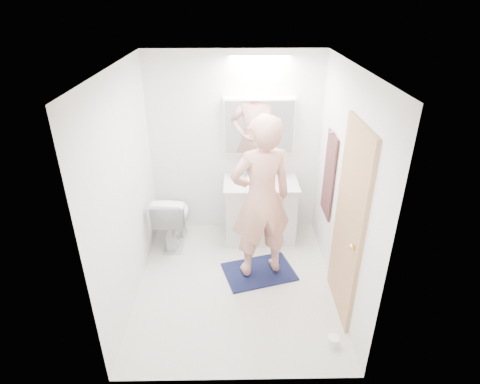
{
  "coord_description": "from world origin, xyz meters",
  "views": [
    {
      "loc": [
        -0.01,
        -3.5,
        2.99
      ],
      "look_at": [
        0.05,
        0.25,
        1.05
      ],
      "focal_mm": 29.19,
      "sensor_mm": 36.0,
      "label": 1
    }
  ],
  "objects_px": {
    "vanity_cabinet": "(260,211)",
    "medicine_cabinet": "(259,126)",
    "toothbrush_cup": "(281,173)",
    "soap_bottle_a": "(240,169)",
    "person": "(261,199)",
    "toilet_paper_roll": "(333,341)",
    "toilet": "(173,218)",
    "soap_bottle_b": "(243,170)"
  },
  "relations": [
    {
      "from": "vanity_cabinet",
      "to": "medicine_cabinet",
      "type": "distance_m",
      "value": 1.13
    },
    {
      "from": "person",
      "to": "toilet_paper_roll",
      "type": "height_order",
      "value": "person"
    },
    {
      "from": "toilet",
      "to": "toothbrush_cup",
      "type": "relative_size",
      "value": 6.68
    },
    {
      "from": "toilet",
      "to": "soap_bottle_a",
      "type": "height_order",
      "value": "soap_bottle_a"
    },
    {
      "from": "vanity_cabinet",
      "to": "medicine_cabinet",
      "type": "height_order",
      "value": "medicine_cabinet"
    },
    {
      "from": "vanity_cabinet",
      "to": "soap_bottle_a",
      "type": "distance_m",
      "value": 0.63
    },
    {
      "from": "medicine_cabinet",
      "to": "toilet_paper_roll",
      "type": "distance_m",
      "value": 2.6
    },
    {
      "from": "toilet",
      "to": "toilet_paper_roll",
      "type": "distance_m",
      "value": 2.47
    },
    {
      "from": "medicine_cabinet",
      "to": "toothbrush_cup",
      "type": "distance_m",
      "value": 0.7
    },
    {
      "from": "vanity_cabinet",
      "to": "soap_bottle_b",
      "type": "height_order",
      "value": "soap_bottle_b"
    },
    {
      "from": "medicine_cabinet",
      "to": "toilet_paper_roll",
      "type": "relative_size",
      "value": 8.0
    },
    {
      "from": "toilet",
      "to": "person",
      "type": "bearing_deg",
      "value": 152.15
    },
    {
      "from": "soap_bottle_a",
      "to": "medicine_cabinet",
      "type": "bearing_deg",
      "value": 14.24
    },
    {
      "from": "soap_bottle_b",
      "to": "vanity_cabinet",
      "type": "bearing_deg",
      "value": -38.56
    },
    {
      "from": "person",
      "to": "toilet_paper_roll",
      "type": "bearing_deg",
      "value": 104.25
    },
    {
      "from": "toothbrush_cup",
      "to": "medicine_cabinet",
      "type": "bearing_deg",
      "value": 170.7
    },
    {
      "from": "person",
      "to": "medicine_cabinet",
      "type": "bearing_deg",
      "value": -107.51
    },
    {
      "from": "soap_bottle_a",
      "to": "toilet_paper_roll",
      "type": "distance_m",
      "value": 2.36
    },
    {
      "from": "toilet",
      "to": "soap_bottle_b",
      "type": "height_order",
      "value": "soap_bottle_b"
    },
    {
      "from": "medicine_cabinet",
      "to": "toilet",
      "type": "relative_size",
      "value": 1.18
    },
    {
      "from": "person",
      "to": "toilet_paper_roll",
      "type": "distance_m",
      "value": 1.57
    },
    {
      "from": "soap_bottle_a",
      "to": "soap_bottle_b",
      "type": "relative_size",
      "value": 1.39
    },
    {
      "from": "soap_bottle_a",
      "to": "toilet_paper_roll",
      "type": "bearing_deg",
      "value": -67.18
    },
    {
      "from": "vanity_cabinet",
      "to": "soap_bottle_a",
      "type": "bearing_deg",
      "value": 150.49
    },
    {
      "from": "soap_bottle_a",
      "to": "soap_bottle_b",
      "type": "xyz_separation_m",
      "value": [
        0.04,
        0.03,
        -0.03
      ]
    },
    {
      "from": "medicine_cabinet",
      "to": "person",
      "type": "relative_size",
      "value": 0.47
    },
    {
      "from": "vanity_cabinet",
      "to": "soap_bottle_b",
      "type": "xyz_separation_m",
      "value": [
        -0.23,
        0.18,
        0.52
      ]
    },
    {
      "from": "medicine_cabinet",
      "to": "toothbrush_cup",
      "type": "relative_size",
      "value": 7.87
    },
    {
      "from": "vanity_cabinet",
      "to": "toilet_paper_roll",
      "type": "distance_m",
      "value": 1.98
    },
    {
      "from": "toilet_paper_roll",
      "to": "medicine_cabinet",
      "type": "bearing_deg",
      "value": 106.41
    },
    {
      "from": "medicine_cabinet",
      "to": "toilet_paper_roll",
      "type": "bearing_deg",
      "value": -73.59
    },
    {
      "from": "medicine_cabinet",
      "to": "soap_bottle_b",
      "type": "distance_m",
      "value": 0.62
    },
    {
      "from": "medicine_cabinet",
      "to": "toothbrush_cup",
      "type": "xyz_separation_m",
      "value": [
        0.31,
        -0.05,
        -0.63
      ]
    },
    {
      "from": "medicine_cabinet",
      "to": "toilet_paper_roll",
      "type": "xyz_separation_m",
      "value": [
        0.61,
        -2.07,
        -1.45
      ]
    },
    {
      "from": "person",
      "to": "toothbrush_cup",
      "type": "height_order",
      "value": "person"
    },
    {
      "from": "soap_bottle_b",
      "to": "person",
      "type": "bearing_deg",
      "value": -79.77
    },
    {
      "from": "toothbrush_cup",
      "to": "toilet_paper_roll",
      "type": "height_order",
      "value": "toothbrush_cup"
    },
    {
      "from": "toothbrush_cup",
      "to": "soap_bottle_a",
      "type": "bearing_deg",
      "value": -178.94
    },
    {
      "from": "toilet",
      "to": "toothbrush_cup",
      "type": "bearing_deg",
      "value": -165.21
    },
    {
      "from": "medicine_cabinet",
      "to": "toothbrush_cup",
      "type": "height_order",
      "value": "medicine_cabinet"
    },
    {
      "from": "medicine_cabinet",
      "to": "soap_bottle_b",
      "type": "bearing_deg",
      "value": -171.35
    },
    {
      "from": "toilet",
      "to": "person",
      "type": "relative_size",
      "value": 0.39
    }
  ]
}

